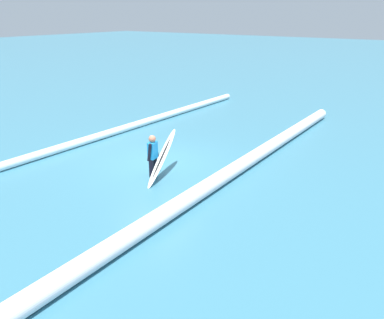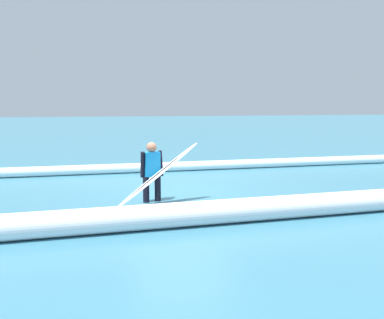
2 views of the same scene
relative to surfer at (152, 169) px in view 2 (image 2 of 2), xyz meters
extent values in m
plane|color=teal|center=(-0.88, -0.68, -0.73)|extent=(145.21, 145.21, 0.00)
cylinder|color=black|center=(-0.14, -0.03, -0.45)|extent=(0.14, 0.14, 0.57)
cylinder|color=black|center=(0.14, 0.03, -0.45)|extent=(0.14, 0.14, 0.57)
cube|color=#198CD8|center=(0.00, 0.00, 0.11)|extent=(0.38, 0.27, 0.53)
sphere|color=#C77356|center=(0.00, 0.00, 0.48)|extent=(0.22, 0.22, 0.22)
cylinder|color=black|center=(-0.21, -0.05, 0.11)|extent=(0.09, 0.23, 0.57)
cylinder|color=black|center=(0.21, 0.05, 0.11)|extent=(0.09, 0.18, 0.58)
ellipsoid|color=white|center=(-0.07, 0.31, -0.08)|extent=(1.96, 0.69, 1.32)
ellipsoid|color=black|center=(-0.07, 0.31, -0.08)|extent=(1.55, 0.45, 1.07)
cylinder|color=white|center=(-0.89, -4.24, -0.58)|extent=(21.25, 0.57, 0.30)
cylinder|color=white|center=(1.26, 2.16, -0.51)|extent=(22.97, 0.83, 0.44)
camera|label=1|loc=(8.66, 7.70, 4.13)|focal=36.76mm
camera|label=2|loc=(1.67, 9.36, 1.40)|focal=40.74mm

